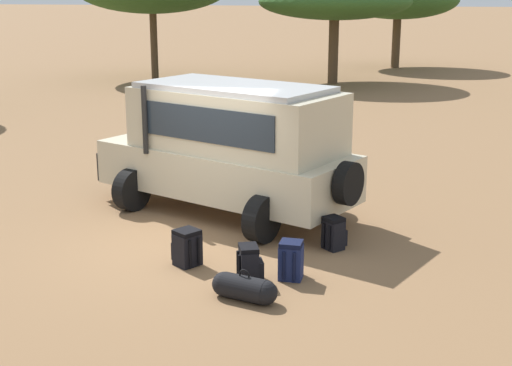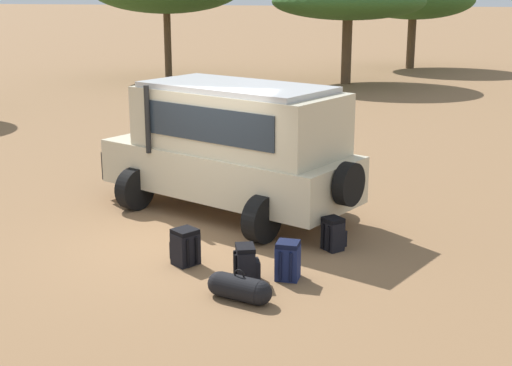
{
  "view_description": "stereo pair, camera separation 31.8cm",
  "coord_description": "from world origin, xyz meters",
  "px_view_note": "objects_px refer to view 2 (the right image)",
  "views": [
    {
      "loc": [
        3.42,
        -10.73,
        4.12
      ],
      "look_at": [
        1.06,
        0.36,
        1.0
      ],
      "focal_mm": 50.0,
      "sensor_mm": 36.0,
      "label": 1
    },
    {
      "loc": [
        3.73,
        -10.66,
        4.12
      ],
      "look_at": [
        1.06,
        0.36,
        1.0
      ],
      "focal_mm": 50.0,
      "sensor_mm": 36.0,
      "label": 2
    }
  ],
  "objects_px": {
    "duffel_bag_low_black_case": "(239,288)",
    "acacia_tree_centre_back": "(348,2)",
    "safari_vehicle": "(233,146)",
    "backpack_near_rear_wheel": "(333,234)",
    "backpack_beside_front_wheel": "(185,247)",
    "backpack_outermost": "(288,261)",
    "backpack_cluster_center": "(246,264)"
  },
  "relations": [
    {
      "from": "backpack_cluster_center",
      "to": "acacia_tree_centre_back",
      "type": "distance_m",
      "value": 22.67
    },
    {
      "from": "backpack_near_rear_wheel",
      "to": "backpack_outermost",
      "type": "distance_m",
      "value": 1.44
    },
    {
      "from": "backpack_near_rear_wheel",
      "to": "backpack_cluster_center",
      "type": "bearing_deg",
      "value": -123.96
    },
    {
      "from": "duffel_bag_low_black_case",
      "to": "acacia_tree_centre_back",
      "type": "relative_size",
      "value": 0.14
    },
    {
      "from": "backpack_near_rear_wheel",
      "to": "safari_vehicle",
      "type": "bearing_deg",
      "value": 143.88
    },
    {
      "from": "backpack_beside_front_wheel",
      "to": "duffel_bag_low_black_case",
      "type": "xyz_separation_m",
      "value": [
        1.15,
        -1.07,
        -0.1
      ]
    },
    {
      "from": "backpack_near_rear_wheel",
      "to": "duffel_bag_low_black_case",
      "type": "bearing_deg",
      "value": -113.71
    },
    {
      "from": "backpack_near_rear_wheel",
      "to": "acacia_tree_centre_back",
      "type": "xyz_separation_m",
      "value": [
        -2.26,
        20.83,
        3.26
      ]
    },
    {
      "from": "safari_vehicle",
      "to": "backpack_beside_front_wheel",
      "type": "height_order",
      "value": "safari_vehicle"
    },
    {
      "from": "safari_vehicle",
      "to": "backpack_cluster_center",
      "type": "bearing_deg",
      "value": -71.23
    },
    {
      "from": "backpack_beside_front_wheel",
      "to": "duffel_bag_low_black_case",
      "type": "bearing_deg",
      "value": -42.98
    },
    {
      "from": "safari_vehicle",
      "to": "backpack_outermost",
      "type": "relative_size",
      "value": 9.33
    },
    {
      "from": "backpack_outermost",
      "to": "duffel_bag_low_black_case",
      "type": "height_order",
      "value": "backpack_outermost"
    },
    {
      "from": "safari_vehicle",
      "to": "acacia_tree_centre_back",
      "type": "relative_size",
      "value": 0.81
    },
    {
      "from": "backpack_cluster_center",
      "to": "safari_vehicle",
      "type": "bearing_deg",
      "value": 108.77
    },
    {
      "from": "safari_vehicle",
      "to": "duffel_bag_low_black_case",
      "type": "bearing_deg",
      "value": -73.29
    },
    {
      "from": "backpack_beside_front_wheel",
      "to": "acacia_tree_centre_back",
      "type": "relative_size",
      "value": 0.09
    },
    {
      "from": "backpack_beside_front_wheel",
      "to": "acacia_tree_centre_back",
      "type": "distance_m",
      "value": 22.23
    },
    {
      "from": "backpack_beside_front_wheel",
      "to": "backpack_near_rear_wheel",
      "type": "distance_m",
      "value": 2.43
    },
    {
      "from": "duffel_bag_low_black_case",
      "to": "acacia_tree_centre_back",
      "type": "distance_m",
      "value": 23.34
    },
    {
      "from": "backpack_beside_front_wheel",
      "to": "backpack_cluster_center",
      "type": "height_order",
      "value": "backpack_beside_front_wheel"
    },
    {
      "from": "safari_vehicle",
      "to": "backpack_near_rear_wheel",
      "type": "distance_m",
      "value": 2.81
    },
    {
      "from": "backpack_beside_front_wheel",
      "to": "backpack_near_rear_wheel",
      "type": "bearing_deg",
      "value": 28.51
    },
    {
      "from": "backpack_cluster_center",
      "to": "acacia_tree_centre_back",
      "type": "bearing_deg",
      "value": 93.07
    },
    {
      "from": "duffel_bag_low_black_case",
      "to": "acacia_tree_centre_back",
      "type": "height_order",
      "value": "acacia_tree_centre_back"
    },
    {
      "from": "backpack_cluster_center",
      "to": "duffel_bag_low_black_case",
      "type": "xyz_separation_m",
      "value": [
        0.08,
        -0.66,
        -0.09
      ]
    },
    {
      "from": "backpack_cluster_center",
      "to": "acacia_tree_centre_back",
      "type": "xyz_separation_m",
      "value": [
        -1.2,
        22.4,
        3.26
      ]
    },
    {
      "from": "acacia_tree_centre_back",
      "to": "backpack_outermost",
      "type": "bearing_deg",
      "value": -85.43
    },
    {
      "from": "duffel_bag_low_black_case",
      "to": "backpack_beside_front_wheel",
      "type": "bearing_deg",
      "value": 137.02
    },
    {
      "from": "safari_vehicle",
      "to": "duffel_bag_low_black_case",
      "type": "xyz_separation_m",
      "value": [
        1.13,
        -3.77,
        -1.12
      ]
    },
    {
      "from": "duffel_bag_low_black_case",
      "to": "acacia_tree_centre_back",
      "type": "bearing_deg",
      "value": 93.17
    },
    {
      "from": "acacia_tree_centre_back",
      "to": "safari_vehicle",
      "type": "bearing_deg",
      "value": -89.57
    }
  ]
}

